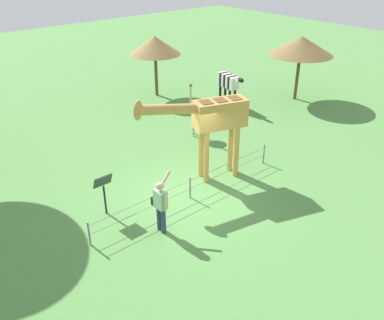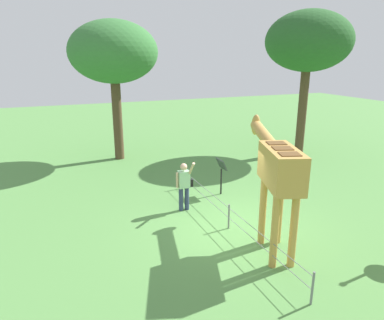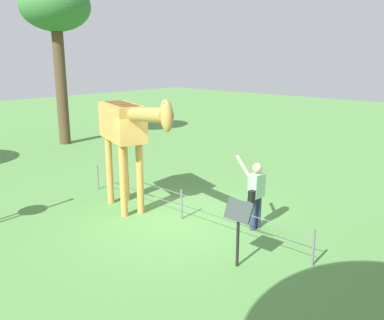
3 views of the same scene
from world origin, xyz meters
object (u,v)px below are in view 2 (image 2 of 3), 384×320
at_px(visitor, 184,184).
at_px(tree_northeast, 113,53).
at_px(info_sign, 221,169).
at_px(tree_east, 308,42).
at_px(giraffe, 277,169).

bearing_deg(visitor, tree_northeast, 6.46).
bearing_deg(visitor, info_sign, -65.73).
height_order(tree_east, tree_northeast, tree_east).
xyz_separation_m(giraffe, tree_northeast, (9.79, 2.04, 2.78)).
distance_m(giraffe, tree_northeast, 10.38).
relative_size(tree_east, info_sign, 5.25).
bearing_deg(info_sign, visitor, 114.27).
relative_size(giraffe, tree_northeast, 0.57).
bearing_deg(giraffe, info_sign, -6.70).
distance_m(tree_east, tree_northeast, 9.17).
xyz_separation_m(tree_east, info_sign, (-3.60, 6.36, -4.48)).
height_order(visitor, tree_east, tree_east).
bearing_deg(visitor, tree_east, -61.54).
relative_size(giraffe, info_sign, 2.77).
relative_size(tree_northeast, info_sign, 4.84).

